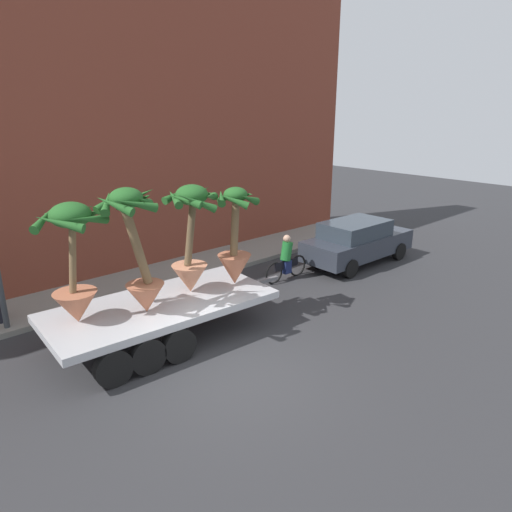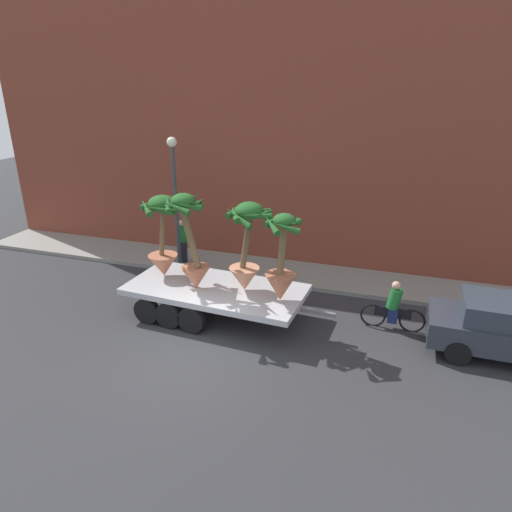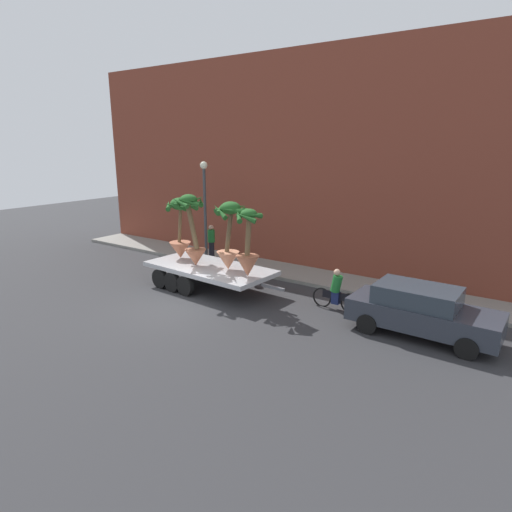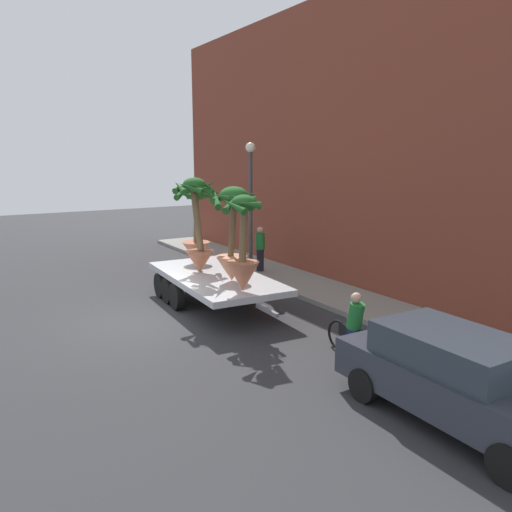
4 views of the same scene
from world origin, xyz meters
name	(u,v)px [view 3 (image 3 of 4)]	position (x,y,z in m)	size (l,w,h in m)	color
ground_plane	(173,308)	(0.00, 0.00, 0.00)	(60.00, 60.00, 0.00)	#2D2D30
sidewalk	(266,268)	(0.00, 6.10, 0.07)	(24.00, 2.20, 0.15)	gray
building_facade	(286,162)	(0.00, 7.80, 4.93)	(24.00, 1.20, 9.85)	brown
flatbed_trailer	(205,270)	(-0.52, 2.39, 0.76)	(6.44, 2.79, 0.98)	#B7BABF
potted_palm_rear	(180,228)	(-2.11, 2.66, 2.31)	(1.50, 1.60, 2.63)	#B26647
potted_palm_middle	(229,235)	(0.71, 2.45, 2.36)	(1.38, 1.45, 2.70)	tan
potted_palm_front	(192,231)	(-0.92, 2.14, 2.41)	(1.42, 1.38, 2.88)	#B26647
potted_palm_extra	(248,249)	(1.83, 2.13, 2.02)	(1.14, 1.18, 2.55)	#B26647
cyclist	(336,292)	(4.91, 3.25, 0.67)	(1.84, 0.34, 1.54)	black
parked_car	(421,310)	(7.99, 2.72, 0.83)	(4.47, 1.88, 1.58)	#2D333D
pedestrian_near_gate	(211,241)	(-3.05, 5.75, 1.04)	(0.36, 0.36, 1.71)	black
street_lamp	(205,199)	(-3.01, 5.30, 3.23)	(0.36, 0.36, 4.83)	#383D42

